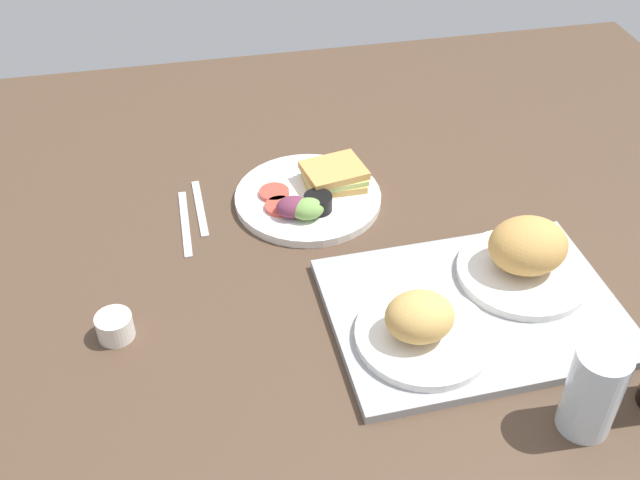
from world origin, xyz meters
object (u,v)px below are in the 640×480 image
object	(u,v)px
bread_plate_far	(421,326)
plate_with_salad	(312,195)
bread_plate_near	(526,255)
espresso_cup	(115,326)
drinking_glass	(593,391)
knife	(185,223)
serving_tray	(474,310)
fork	(200,207)

from	to	relation	value
bread_plate_far	plate_with_salad	xyz separation A→B (cm)	(8.73, -38.59, -2.74)
bread_plate_near	espresso_cup	world-z (taller)	bread_plate_near
drinking_glass	knife	bearing A→B (deg)	-47.81
serving_tray	bread_plate_far	distance (cm)	12.21
bread_plate_far	serving_tray	bearing A→B (deg)	-154.52
bread_plate_near	drinking_glass	size ratio (longest dim) A/B	1.52
drinking_glass	bread_plate_far	bearing A→B (deg)	-45.89
bread_plate_near	serving_tray	bearing A→B (deg)	28.26
plate_with_salad	serving_tray	bearing A→B (deg)	119.79
espresso_cup	fork	xyz separation A→B (cm)	(-15.13, -29.43, -1.75)
serving_tray	espresso_cup	size ratio (longest dim) A/B	8.04
bread_plate_far	drinking_glass	world-z (taller)	drinking_glass
bread_plate_near	fork	bearing A→B (deg)	-31.28
serving_tray	fork	size ratio (longest dim) A/B	2.65
serving_tray	espresso_cup	world-z (taller)	espresso_cup
bread_plate_far	espresso_cup	bearing A→B (deg)	-14.57
drinking_glass	knife	xyz separation A→B (cm)	(49.87, -55.03, -6.74)
espresso_cup	fork	bearing A→B (deg)	-117.21
bread_plate_far	knife	distance (cm)	49.37
plate_with_salad	espresso_cup	bearing A→B (deg)	37.04
espresso_cup	serving_tray	bearing A→B (deg)	173.19
fork	bread_plate_near	bearing A→B (deg)	57.25
fork	serving_tray	bearing A→B (deg)	46.47
fork	bread_plate_far	bearing A→B (deg)	34.17
bread_plate_near	plate_with_salad	distance (cm)	40.90
drinking_glass	espresso_cup	size ratio (longest dim) A/B	2.50
espresso_cup	knife	distance (cm)	28.23
serving_tray	knife	bearing A→B (deg)	-36.72
bread_plate_far	knife	xyz separation A→B (cm)	(32.40, -37.01, -4.25)
knife	bread_plate_near	bearing A→B (deg)	63.86
serving_tray	drinking_glass	xyz separation A→B (cm)	(-6.98, 23.03, 6.19)
bread_plate_near	fork	world-z (taller)	bread_plate_near
plate_with_salad	fork	bearing A→B (deg)	-6.67
drinking_glass	fork	world-z (taller)	drinking_glass
plate_with_salad	drinking_glass	distance (cm)	62.60
bread_plate_far	bread_plate_near	bearing A→B (deg)	-153.13
serving_tray	knife	size ratio (longest dim) A/B	2.37
bread_plate_near	espresso_cup	distance (cm)	65.41
bread_plate_far	drinking_glass	size ratio (longest dim) A/B	1.47
serving_tray	espresso_cup	xyz separation A→B (cm)	(55.03, -6.57, 1.20)
serving_tray	espresso_cup	bearing A→B (deg)	-6.81
drinking_glass	espresso_cup	xyz separation A→B (cm)	(62.01, -29.60, -4.99)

